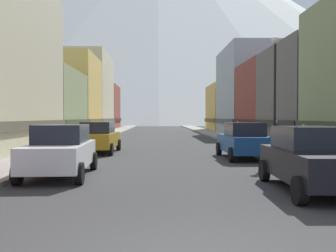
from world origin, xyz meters
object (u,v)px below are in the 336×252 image
object	(u,v)px
car_right_0	(312,158)
potted_plant_0	(290,141)
pedestrian_1	(303,143)
car_left_1	(99,137)
trash_bin_right	(324,151)
pedestrian_0	(238,131)
car_right_1	(243,140)
streetlamp_right	(275,78)
pedestrian_2	(276,136)
car_left_0	(61,150)

from	to	relation	value
car_right_0	potted_plant_0	world-z (taller)	car_right_0
car_right_0	pedestrian_1	size ratio (longest dim) A/B	2.87
car_left_1	car_right_0	world-z (taller)	same
car_right_0	trash_bin_right	xyz separation A→B (m)	(2.55, 4.92, -0.26)
pedestrian_0	car_right_1	bearing A→B (deg)	-100.94
trash_bin_right	pedestrian_1	xyz separation A→B (m)	(-0.10, 1.90, 0.22)
car_left_1	trash_bin_right	bearing A→B (deg)	-32.10
pedestrian_1	streetlamp_right	size ratio (longest dim) A/B	0.27
pedestrian_1	pedestrian_2	size ratio (longest dim) A/B	0.89
pedestrian_1	car_right_0	bearing A→B (deg)	-109.75
pedestrian_2	streetlamp_right	xyz separation A→B (m)	(-0.90, -2.65, 3.02)
car_left_1	trash_bin_right	distance (m)	11.99
potted_plant_0	pedestrian_2	bearing A→B (deg)	158.96
car_left_1	pedestrian_2	size ratio (longest dim) A/B	2.54
car_left_0	potted_plant_0	distance (m)	13.29
car_left_1	car_right_0	xyz separation A→B (m)	(7.60, -11.29, 0.00)
pedestrian_0	pedestrian_1	size ratio (longest dim) A/B	1.00
car_left_0	pedestrian_0	xyz separation A→B (m)	(10.05, 18.06, -0.04)
pedestrian_2	car_left_0	bearing A→B (deg)	-141.38
car_left_1	potted_plant_0	world-z (taller)	car_left_1
car_left_0	car_right_0	world-z (taller)	same
car_right_0	trash_bin_right	size ratio (longest dim) A/B	4.56
car_right_0	pedestrian_0	distance (m)	21.01
car_right_0	pedestrian_2	distance (m)	11.11
car_right_1	pedestrian_2	distance (m)	3.60
potted_plant_0	pedestrian_1	xyz separation A→B (m)	(-0.75, -3.74, 0.14)
car_left_1	car_right_1	xyz separation A→B (m)	(7.60, -3.08, 0.00)
potted_plant_0	pedestrian_0	bearing A→B (deg)	94.16
car_left_0	car_right_1	bearing A→B (deg)	35.34
pedestrian_2	potted_plant_0	bearing A→B (deg)	-21.04
pedestrian_0	potted_plant_0	bearing A→B (deg)	-85.84
streetlamp_right	pedestrian_1	bearing A→B (deg)	-56.90
streetlamp_right	potted_plant_0	bearing A→B (deg)	55.01
pedestrian_0	pedestrian_1	xyz separation A→B (m)	(0.00, -14.05, 0.00)
car_left_0	potted_plant_0	size ratio (longest dim) A/B	4.48
streetlamp_right	car_right_0	bearing A→B (deg)	-100.69
car_right_0	pedestrian_0	bearing A→B (deg)	83.31
car_left_0	pedestrian_0	world-z (taller)	car_left_0
trash_bin_right	pedestrian_2	bearing A→B (deg)	90.97
potted_plant_0	pedestrian_1	distance (m)	3.82
car_left_1	pedestrian_1	distance (m)	11.00
pedestrian_0	car_left_1	bearing A→B (deg)	-136.36
potted_plant_0	pedestrian_0	world-z (taller)	pedestrian_0
trash_bin_right	pedestrian_0	distance (m)	15.96
potted_plant_0	pedestrian_0	distance (m)	10.34
trash_bin_right	car_left_0	bearing A→B (deg)	-168.29
trash_bin_right	potted_plant_0	size ratio (longest dim) A/B	0.98
car_right_0	pedestrian_1	distance (m)	7.24
car_right_1	potted_plant_0	xyz separation A→B (m)	(3.20, 2.35, -0.17)
trash_bin_right	car_right_1	bearing A→B (deg)	127.81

